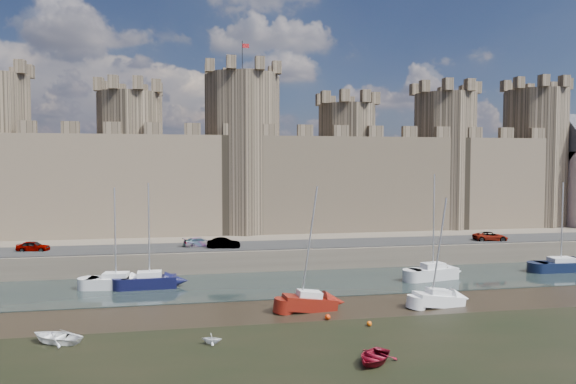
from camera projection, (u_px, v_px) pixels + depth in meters
name	position (u px, v px, depth m)	size (l,w,h in m)	color
ground	(287.00, 384.00, 28.92)	(160.00, 160.00, 0.00)	black
water_channel	(246.00, 285.00, 52.49)	(160.00, 12.00, 0.08)	black
quay	(225.00, 230.00, 87.79)	(160.00, 60.00, 2.50)	#4C443A
road	(237.00, 246.00, 62.18)	(160.00, 7.00, 0.10)	black
castle	(225.00, 170.00, 75.35)	(108.50, 11.00, 29.00)	#42382B
car_0	(33.00, 246.00, 58.40)	(1.43, 3.55, 1.21)	gray
car_1	(224.00, 243.00, 60.47)	(1.35, 3.87, 1.27)	gray
car_2	(200.00, 242.00, 61.88)	(1.58, 3.89, 1.13)	gray
car_3	(490.00, 236.00, 66.47)	(1.99, 4.31, 1.20)	gray
sailboat_0	(116.00, 281.00, 51.00)	(5.60, 2.75, 10.07)	silver
sailboat_1	(150.00, 281.00, 51.20)	(5.31, 2.22, 10.51)	black
sailboat_2	(433.00, 272.00, 55.03)	(5.52, 2.96, 11.31)	silver
sailboat_3	(561.00, 265.00, 59.25)	(5.94, 2.49, 10.29)	black
sailboat_4	(309.00, 301.00, 43.54)	(4.71, 2.27, 10.63)	#65130B
sailboat_5	(438.00, 298.00, 44.88)	(4.61, 2.29, 9.54)	silver
dinghy_3	(212.00, 339.00, 35.33)	(1.19, 0.73, 1.38)	silver
dinghy_4	(374.00, 358.00, 31.93)	(2.38, 0.69, 3.34)	maroon
dinghy_6	(56.00, 337.00, 35.61)	(2.57, 0.75, 3.60)	white
buoy_1	(328.00, 317.00, 40.91)	(0.46, 0.46, 0.46)	red
buoy_3	(369.00, 324.00, 39.29)	(0.39, 0.39, 0.39)	#DF5409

